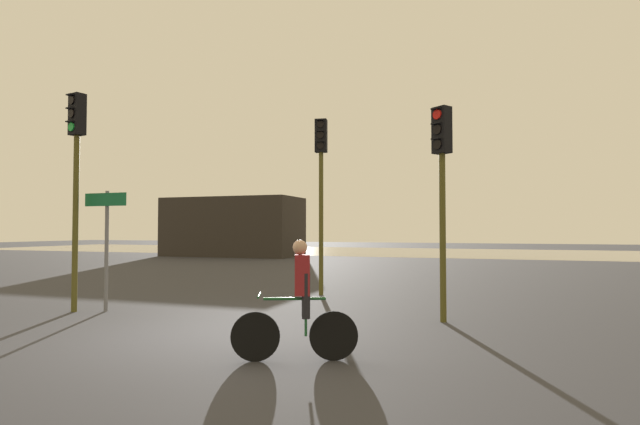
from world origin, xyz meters
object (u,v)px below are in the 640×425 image
object	(u,v)px
traffic_light_center	(321,173)
direction_sign_post	(106,233)
cyclist	(299,299)
traffic_light_near_right	(442,171)
distant_building	(233,227)
traffic_light_near_left	(76,160)

from	to	relation	value
traffic_light_center	direction_sign_post	xyz separation A→B (m)	(-3.49, -4.09, -1.59)
traffic_light_center	cyclist	xyz separation A→B (m)	(1.95, -6.45, -2.47)
traffic_light_near_right	traffic_light_center	world-z (taller)	traffic_light_center
traffic_light_near_right	traffic_light_center	distance (m)	4.57
traffic_light_near_right	direction_sign_post	distance (m)	7.18
distant_building	traffic_light_center	distance (m)	20.67
traffic_light_near_right	direction_sign_post	bearing A→B (deg)	43.37
direction_sign_post	cyclist	world-z (taller)	direction_sign_post
distant_building	traffic_light_near_left	size ratio (longest dim) A/B	1.90
traffic_light_near_left	cyclist	bearing A→B (deg)	174.16
traffic_light_near_left	traffic_light_near_right	distance (m)	7.72
traffic_light_near_left	cyclist	size ratio (longest dim) A/B	2.90
traffic_light_near_left	traffic_light_near_right	world-z (taller)	traffic_light_near_left
traffic_light_near_right	distant_building	bearing A→B (deg)	-17.64
distant_building	cyclist	xyz separation A→B (m)	(14.04, -23.16, -1.11)
traffic_light_center	traffic_light_near_right	bearing A→B (deg)	129.56
traffic_light_near_left	direction_sign_post	size ratio (longest dim) A/B	1.81
distant_building	traffic_light_center	world-z (taller)	traffic_light_center
distant_building	traffic_light_center	size ratio (longest dim) A/B	1.88
traffic_light_near_left	direction_sign_post	bearing A→B (deg)	-142.64
distant_building	traffic_light_near_right	world-z (taller)	traffic_light_near_right
traffic_light_near_right	cyclist	bearing A→B (deg)	100.34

